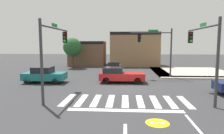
{
  "coord_description": "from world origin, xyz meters",
  "views": [
    {
      "loc": [
        -0.03,
        -17.84,
        3.84
      ],
      "look_at": [
        -1.24,
        0.59,
        1.74
      ],
      "focal_mm": 32.12,
      "sensor_mm": 36.0,
      "label": 1
    }
  ],
  "objects_px": {
    "car_red": "(120,75)",
    "roadside_tree": "(72,47)",
    "car_teal": "(44,75)",
    "traffic_signal_southeast": "(203,45)",
    "traffic_signal_southwest": "(54,45)",
    "car_gray": "(114,67)",
    "traffic_signal_northeast": "(157,44)"
  },
  "relations": [
    {
      "from": "traffic_signal_southeast",
      "to": "traffic_signal_northeast",
      "type": "distance_m",
      "value": 8.78
    },
    {
      "from": "car_teal",
      "to": "roadside_tree",
      "type": "height_order",
      "value": "roadside_tree"
    },
    {
      "from": "car_red",
      "to": "roadside_tree",
      "type": "xyz_separation_m",
      "value": [
        -7.97,
        11.9,
        2.61
      ]
    },
    {
      "from": "traffic_signal_southwest",
      "to": "car_gray",
      "type": "height_order",
      "value": "traffic_signal_southwest"
    },
    {
      "from": "roadside_tree",
      "to": "traffic_signal_northeast",
      "type": "bearing_deg",
      "value": -35.97
    },
    {
      "from": "car_red",
      "to": "car_teal",
      "type": "height_order",
      "value": "car_teal"
    },
    {
      "from": "car_teal",
      "to": "roadside_tree",
      "type": "bearing_deg",
      "value": 91.8
    },
    {
      "from": "traffic_signal_northeast",
      "to": "car_red",
      "type": "relative_size",
      "value": 1.25
    },
    {
      "from": "traffic_signal_northeast",
      "to": "traffic_signal_southeast",
      "type": "bearing_deg",
      "value": 102.65
    },
    {
      "from": "traffic_signal_southeast",
      "to": "car_teal",
      "type": "distance_m",
      "value": 14.7
    },
    {
      "from": "traffic_signal_southeast",
      "to": "car_gray",
      "type": "relative_size",
      "value": 1.35
    },
    {
      "from": "car_red",
      "to": "car_gray",
      "type": "height_order",
      "value": "car_red"
    },
    {
      "from": "traffic_signal_northeast",
      "to": "car_red",
      "type": "bearing_deg",
      "value": 37.93
    },
    {
      "from": "traffic_signal_southwest",
      "to": "traffic_signal_southeast",
      "type": "bearing_deg",
      "value": -88.88
    },
    {
      "from": "traffic_signal_southeast",
      "to": "car_gray",
      "type": "height_order",
      "value": "traffic_signal_southeast"
    },
    {
      "from": "traffic_signal_southwest",
      "to": "car_teal",
      "type": "bearing_deg",
      "value": 29.98
    },
    {
      "from": "traffic_signal_northeast",
      "to": "roadside_tree",
      "type": "height_order",
      "value": "traffic_signal_northeast"
    },
    {
      "from": "traffic_signal_southeast",
      "to": "roadside_tree",
      "type": "height_order",
      "value": "traffic_signal_southeast"
    },
    {
      "from": "traffic_signal_southeast",
      "to": "car_gray",
      "type": "bearing_deg",
      "value": 28.8
    },
    {
      "from": "car_teal",
      "to": "roadside_tree",
      "type": "relative_size",
      "value": 0.84
    },
    {
      "from": "traffic_signal_southwest",
      "to": "car_gray",
      "type": "distance_m",
      "value": 13.82
    },
    {
      "from": "traffic_signal_southeast",
      "to": "car_gray",
      "type": "xyz_separation_m",
      "value": [
        -7.02,
        12.76,
        -3.06
      ]
    },
    {
      "from": "traffic_signal_southwest",
      "to": "car_red",
      "type": "bearing_deg",
      "value": -39.82
    },
    {
      "from": "car_teal",
      "to": "car_gray",
      "type": "bearing_deg",
      "value": 50.53
    },
    {
      "from": "car_gray",
      "to": "roadside_tree",
      "type": "bearing_deg",
      "value": -123.18
    },
    {
      "from": "traffic_signal_northeast",
      "to": "traffic_signal_southwest",
      "type": "height_order",
      "value": "traffic_signal_northeast"
    },
    {
      "from": "traffic_signal_northeast",
      "to": "car_teal",
      "type": "xyz_separation_m",
      "value": [
        -11.64,
        -3.75,
        -3.04
      ]
    },
    {
      "from": "roadside_tree",
      "to": "traffic_signal_southeast",
      "type": "bearing_deg",
      "value": -51.11
    },
    {
      "from": "traffic_signal_southwest",
      "to": "car_teal",
      "type": "distance_m",
      "value": 6.53
    },
    {
      "from": "traffic_signal_northeast",
      "to": "traffic_signal_southwest",
      "type": "bearing_deg",
      "value": 45.12
    },
    {
      "from": "traffic_signal_southwest",
      "to": "roadside_tree",
      "type": "distance_m",
      "value": 17.82
    },
    {
      "from": "traffic_signal_southeast",
      "to": "traffic_signal_southwest",
      "type": "relative_size",
      "value": 1.0
    }
  ]
}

